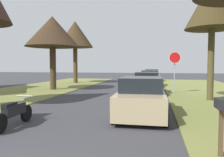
% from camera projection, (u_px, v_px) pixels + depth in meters
% --- Properties ---
extents(stop_sign_far, '(0.81, 0.25, 2.97)m').
position_uv_depth(stop_sign_far, '(175.00, 63.00, 15.48)').
color(stop_sign_far, '#9EA0A5').
rests_on(stop_sign_far, grass_verge_right).
extents(street_tree_right_mid_b, '(3.03, 3.03, 6.92)m').
position_uv_depth(street_tree_right_mid_b, '(212.00, 5.00, 12.22)').
color(street_tree_right_mid_b, '#4C4224').
rests_on(street_tree_right_mid_b, grass_verge_right).
extents(street_tree_left_mid_b, '(4.48, 4.48, 6.09)m').
position_uv_depth(street_tree_left_mid_b, '(52.00, 32.00, 17.96)').
color(street_tree_left_mid_b, '#453523').
rests_on(street_tree_left_mid_b, grass_verge_left).
extents(street_tree_left_far, '(4.15, 4.15, 7.13)m').
position_uv_depth(street_tree_left_far, '(75.00, 35.00, 24.93)').
color(street_tree_left_far, '#4C3B25').
rests_on(street_tree_left_far, grass_verge_left).
extents(parked_sedan_tan, '(2.02, 4.44, 1.57)m').
position_uv_depth(parked_sedan_tan, '(142.00, 98.00, 8.88)').
color(parked_sedan_tan, tan).
rests_on(parked_sedan_tan, ground).
extents(parked_sedan_navy, '(2.02, 4.44, 1.57)m').
position_uv_depth(parked_sedan_navy, '(147.00, 84.00, 15.78)').
color(parked_sedan_navy, navy).
rests_on(parked_sedan_navy, ground).
extents(parked_sedan_white, '(2.02, 4.44, 1.57)m').
position_uv_depth(parked_sedan_white, '(150.00, 79.00, 21.87)').
color(parked_sedan_white, white).
rests_on(parked_sedan_white, ground).
extents(parked_sedan_silver, '(2.02, 4.44, 1.57)m').
position_uv_depth(parked_sedan_silver, '(152.00, 76.00, 28.25)').
color(parked_sedan_silver, '#BCBCC1').
rests_on(parked_sedan_silver, ground).
extents(parked_motorcycle, '(0.60, 2.05, 0.97)m').
position_uv_depth(parked_motorcycle, '(14.00, 113.00, 7.13)').
color(parked_motorcycle, black).
rests_on(parked_motorcycle, ground).
extents(curbside_mailbox, '(0.22, 0.44, 1.27)m').
position_uv_depth(curbside_mailbox, '(222.00, 111.00, 4.68)').
color(curbside_mailbox, brown).
rests_on(curbside_mailbox, grass_verge_right).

